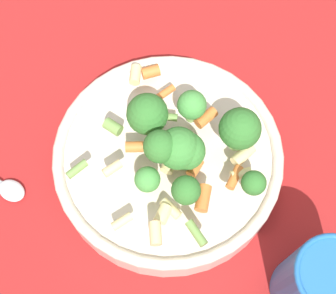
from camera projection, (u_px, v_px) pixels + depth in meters
ground_plane at (168, 167)px, 0.60m from camera, size 3.00×3.00×0.00m
bowl at (168, 158)px, 0.58m from camera, size 0.28×0.28×0.05m
pasta_salad at (185, 142)px, 0.51m from camera, size 0.21×0.21×0.07m
cup at (319, 283)px, 0.48m from camera, size 0.08×0.08×0.12m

